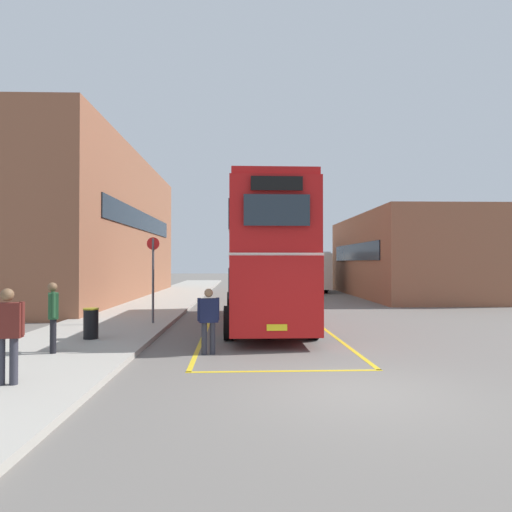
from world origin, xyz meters
The scene contains 12 objects.
ground_plane centered at (0.00, 14.40, 0.00)m, with size 135.60×135.60×0.00m, color #66605B.
sidewalk_left centered at (-6.50, 16.80, 0.07)m, with size 4.00×57.60×0.14m, color #A39E93.
brick_building_left centered at (-10.99, 20.20, 4.35)m, with size 5.85×21.88×8.69m.
depot_building_right centered at (9.03, 22.13, 2.67)m, with size 7.13×15.01×5.33m.
double_decker_bus centered at (-1.17, 8.43, 2.51)m, with size 2.90×10.05×4.75m.
single_deck_bus centered at (2.72, 28.61, 1.64)m, with size 3.46×9.35×3.02m.
pedestrian_boarding centered at (-2.79, 3.25, 0.93)m, with size 0.54×0.33×1.63m.
pedestrian_waiting_near centered at (-6.43, 2.88, 1.10)m, with size 0.39×0.52×1.66m.
pedestrian_waiting_far centered at (-6.05, 0.03, 1.11)m, with size 0.57×0.26×1.68m.
litter_bin centered at (-6.18, 4.82, 0.57)m, with size 0.43×0.43×0.85m.
bus_stop_sign centered at (-5.09, 8.05, 1.93)m, with size 0.44×0.08×3.01m.
bay_marking_yellow centered at (-1.15, 6.55, 0.00)m, with size 4.35×12.07×0.01m.
Camera 1 is at (-1.93, -8.07, 2.29)m, focal length 32.05 mm.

